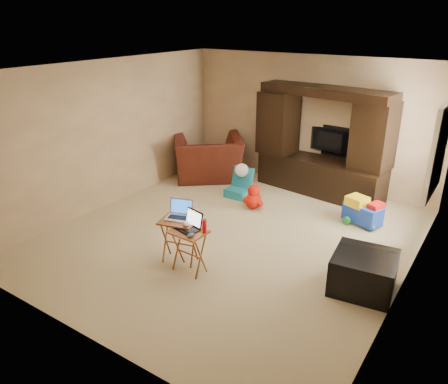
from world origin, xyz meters
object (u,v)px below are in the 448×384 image
Objects in this scene: entertainment_center at (322,142)px; tray_table_left at (179,241)px; tray_table_right at (189,251)px; mouse_right at (191,236)px; plush_toy at (254,197)px; recliner at (208,158)px; mouse_left at (186,224)px; push_toy at (363,211)px; ottoman at (364,272)px; child_rocker at (238,183)px; water_bottle at (204,226)px; laptop_right at (187,221)px; television at (327,141)px; laptop_left at (178,211)px.

tray_table_left is (-0.61, -3.42, -0.68)m from entertainment_center.
tray_table_right is 4.92× the size of mouse_right.
mouse_right reaches higher than plush_toy.
recliner is 10.64× the size of mouse_left.
push_toy is 1.91m from ottoman.
push_toy is at bearing 3.24° from child_rocker.
mouse_left is at bearing -174.16° from water_bottle.
water_bottle is (-1.27, -2.60, 0.45)m from push_toy.
mouse_left is at bearing 145.90° from laptop_right.
laptop_left is at bearing 87.41° from television.
entertainment_center is 3.56m from laptop_right.
mouse_right is 0.22m from water_bottle.
laptop_left is at bearing 121.64° from tray_table_left.
recliner is at bearing 124.26° from tray_table_right.
plush_toy is 2.24m from water_bottle.
television is 3.45m from ottoman.
laptop_right is (1.82, -3.01, 0.27)m from recliner.
push_toy is at bearing 64.01° from tray_table_right.
water_bottle reaches higher than mouse_left.
push_toy reaches higher than plush_toy.
laptop_right is at bearing -45.88° from laptop_left.
entertainment_center is at bearing 87.46° from water_bottle.
entertainment_center reaches higher than push_toy.
mouse_left reaches higher than plush_toy.
recliner is 3.53m from laptop_right.
push_toy is at bearing 42.62° from tray_table_left.
entertainment_center reaches higher than tray_table_right.
television is 1.66× the size of push_toy.
ottoman is 2.21m from tray_table_right.
tray_table_left is (0.56, -2.41, 0.04)m from child_rocker.
tray_table_left is at bearing 168.25° from laptop_right.
tray_table_left reaches higher than child_rocker.
tray_table_left is at bearing 87.95° from television.
plush_toy is 2.22m from mouse_left.
entertainment_center is 3.69m from mouse_right.
water_bottle is (-0.15, -3.70, -0.28)m from television.
plush_toy is 0.61× the size of ottoman.
laptop_left reaches higher than tray_table_left.
water_bottle is (0.27, 0.03, 0.03)m from mouse_left.
mouse_right is at bearing -85.52° from entertainment_center.
entertainment_center is 7.92× the size of laptop_right.
laptop_left reaches higher than mouse_left.
push_toy is 3.11m from laptop_left.
tray_table_left is (0.05, -2.09, 0.09)m from plush_toy.
ottoman reaches higher than plush_toy.
ottoman is at bearing 22.85° from water_bottle.
tray_table_left reaches higher than plush_toy.
ottoman is 2.29m from laptop_right.
television reaches higher than tray_table_left.
laptop_left is at bearing 147.01° from mouse_right.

